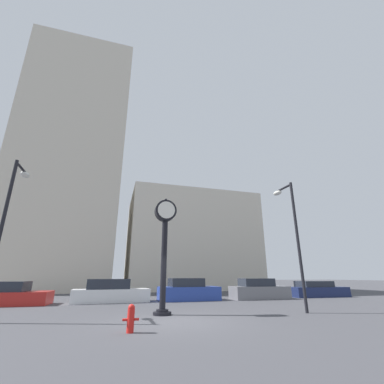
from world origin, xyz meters
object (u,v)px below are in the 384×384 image
at_px(fire_hydrant_near, 131,318).
at_px(street_lamp_left, 9,210).
at_px(car_white, 111,292).
at_px(car_grey, 259,290).
at_px(street_lamp_right, 291,223).
at_px(car_blue, 188,291).
at_px(car_navy, 317,290).
at_px(car_red, 3,295).
at_px(street_clock, 165,238).

bearing_deg(fire_hydrant_near, street_lamp_left, 144.78).
distance_m(car_white, car_grey, 10.42).
bearing_deg(street_lamp_left, street_lamp_right, -4.73).
bearing_deg(fire_hydrant_near, car_blue, 65.10).
bearing_deg(car_navy, car_red, -176.48).
height_order(car_navy, street_lamp_left, street_lamp_left).
relative_size(street_clock, car_navy, 1.08).
height_order(street_clock, car_blue, street_clock).
xyz_separation_m(car_navy, street_lamp_left, (-20.34, -6.31, 3.68)).
distance_m(street_lamp_left, street_lamp_right, 12.97).
distance_m(car_navy, street_lamp_right, 11.09).
xyz_separation_m(car_white, car_grey, (10.41, -0.48, 0.01)).
bearing_deg(car_grey, car_white, -179.66).
bearing_deg(fire_hydrant_near, car_navy, 32.67).
height_order(car_white, fire_hydrant_near, car_white).
height_order(car_blue, street_lamp_left, street_lamp_left).
distance_m(car_red, car_grey, 16.27).
relative_size(car_grey, street_lamp_right, 0.68).
bearing_deg(street_lamp_right, fire_hydrant_near, -162.78).
relative_size(car_white, street_lamp_left, 0.76).
xyz_separation_m(car_blue, fire_hydrant_near, (-4.48, -9.65, -0.22)).
xyz_separation_m(street_clock, street_lamp_right, (6.37, -0.89, 0.89)).
distance_m(car_white, car_blue, 5.14).
bearing_deg(street_lamp_left, fire_hydrant_near, -35.22).
relative_size(car_grey, car_navy, 0.88).
xyz_separation_m(street_clock, car_white, (-2.21, 6.44, -2.70)).
bearing_deg(car_white, street_lamp_right, -43.44).
height_order(car_red, car_grey, car_grey).
bearing_deg(street_lamp_right, car_red, 153.72).
bearing_deg(car_blue, street_lamp_left, -148.38).
height_order(street_clock, car_red, street_clock).
relative_size(car_navy, street_lamp_right, 0.77).
height_order(street_clock, street_lamp_right, street_lamp_right).
xyz_separation_m(car_blue, car_navy, (10.86, 0.19, -0.10)).
height_order(car_blue, car_navy, car_blue).
bearing_deg(car_red, fire_hydrant_near, -53.75).
bearing_deg(car_navy, street_lamp_left, -159.91).
bearing_deg(street_lamp_left, car_grey, 21.37).
bearing_deg(car_white, car_grey, -5.60).
distance_m(car_white, street_lamp_left, 8.42).
relative_size(car_white, car_grey, 1.13).
bearing_deg(street_clock, street_lamp_right, -7.91).
bearing_deg(car_grey, street_lamp_left, -155.65).
height_order(car_grey, fire_hydrant_near, car_grey).
distance_m(car_blue, car_navy, 10.87).
height_order(car_grey, car_navy, car_grey).
relative_size(car_grey, street_lamp_left, 0.67).
bearing_deg(car_red, car_white, 3.97).
bearing_deg(car_blue, car_grey, -5.02).
xyz_separation_m(car_red, car_white, (5.86, 0.19, 0.05)).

